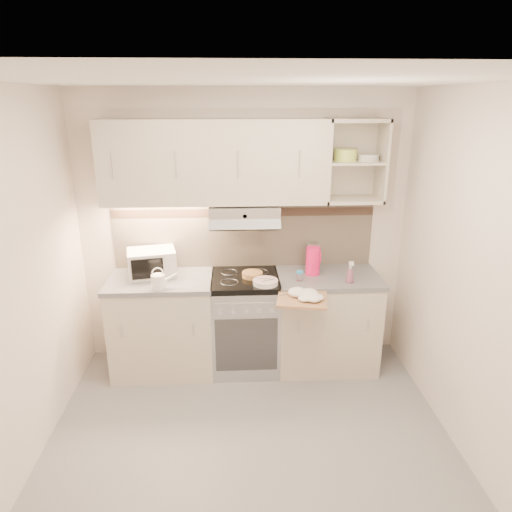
# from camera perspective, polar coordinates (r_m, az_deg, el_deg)

# --- Properties ---
(ground) EXTENTS (3.00, 3.00, 0.00)m
(ground) POSITION_cam_1_polar(r_m,az_deg,el_deg) (3.60, -0.69, -22.82)
(ground) COLOR gray
(ground) RESTS_ON ground
(room_shell) EXTENTS (3.04, 2.84, 2.52)m
(room_shell) POSITION_cam_1_polar(r_m,az_deg,el_deg) (3.14, -1.04, 4.77)
(room_shell) COLOR silver
(room_shell) RESTS_ON ground
(base_cabinet_left) EXTENTS (0.90, 0.60, 0.86)m
(base_cabinet_left) POSITION_cam_1_polar(r_m,az_deg,el_deg) (4.31, -11.46, -8.60)
(base_cabinet_left) COLOR beige
(base_cabinet_left) RESTS_ON ground
(worktop_left) EXTENTS (0.92, 0.62, 0.04)m
(worktop_left) POSITION_cam_1_polar(r_m,az_deg,el_deg) (4.12, -11.87, -3.04)
(worktop_left) COLOR slate
(worktop_left) RESTS_ON base_cabinet_left
(base_cabinet_right) EXTENTS (0.90, 0.60, 0.86)m
(base_cabinet_right) POSITION_cam_1_polar(r_m,az_deg,el_deg) (4.35, 8.70, -8.18)
(base_cabinet_right) COLOR beige
(base_cabinet_right) RESTS_ON ground
(worktop_right) EXTENTS (0.92, 0.62, 0.04)m
(worktop_right) POSITION_cam_1_polar(r_m,az_deg,el_deg) (4.16, 9.01, -2.66)
(worktop_right) COLOR slate
(worktop_right) RESTS_ON base_cabinet_right
(electric_range) EXTENTS (0.60, 0.60, 0.90)m
(electric_range) POSITION_cam_1_polar(r_m,az_deg,el_deg) (4.25, -1.34, -8.27)
(electric_range) COLOR #B7B7BC
(electric_range) RESTS_ON ground
(microwave) EXTENTS (0.47, 0.39, 0.23)m
(microwave) POSITION_cam_1_polar(r_m,az_deg,el_deg) (4.18, -12.90, -0.81)
(microwave) COLOR silver
(microwave) RESTS_ON worktop_left
(watering_can) EXTENTS (0.22, 0.11, 0.19)m
(watering_can) POSITION_cam_1_polar(r_m,az_deg,el_deg) (3.89, -12.03, -3.05)
(watering_can) COLOR white
(watering_can) RESTS_ON worktop_left
(plate_stack) EXTENTS (0.21, 0.21, 0.05)m
(plate_stack) POSITION_cam_1_polar(r_m,az_deg,el_deg) (3.90, 1.19, -3.28)
(plate_stack) COLOR silver
(plate_stack) RESTS_ON electric_range
(bread_loaf) EXTENTS (0.18, 0.18, 0.05)m
(bread_loaf) POSITION_cam_1_polar(r_m,az_deg,el_deg) (4.06, -0.46, -2.32)
(bread_loaf) COLOR olive
(bread_loaf) RESTS_ON electric_range
(pink_pitcher) EXTENTS (0.14, 0.13, 0.25)m
(pink_pitcher) POSITION_cam_1_polar(r_m,az_deg,el_deg) (4.12, 7.13, -0.60)
(pink_pitcher) COLOR #FF145C
(pink_pitcher) RESTS_ON worktop_right
(glass_jar) EXTENTS (0.13, 0.13, 0.24)m
(glass_jar) POSITION_cam_1_polar(r_m,az_deg,el_deg) (4.28, 7.09, 0.03)
(glass_jar) COLOR white
(glass_jar) RESTS_ON worktop_right
(spice_jar) EXTENTS (0.06, 0.06, 0.09)m
(spice_jar) POSITION_cam_1_polar(r_m,az_deg,el_deg) (3.99, 5.47, -2.47)
(spice_jar) COLOR silver
(spice_jar) RESTS_ON worktop_right
(spray_bottle) EXTENTS (0.08, 0.08, 0.20)m
(spray_bottle) POSITION_cam_1_polar(r_m,az_deg,el_deg) (4.01, 11.67, -2.18)
(spray_bottle) COLOR pink
(spray_bottle) RESTS_ON worktop_right
(cutting_board) EXTENTS (0.46, 0.42, 0.02)m
(cutting_board) POSITION_cam_1_polar(r_m,az_deg,el_deg) (3.72, 5.80, -5.36)
(cutting_board) COLOR tan
(cutting_board) RESTS_ON base_cabinet_right
(dish_towel) EXTENTS (0.34, 0.32, 0.08)m
(dish_towel) POSITION_cam_1_polar(r_m,az_deg,el_deg) (3.70, 6.43, -4.71)
(dish_towel) COLOR silver
(dish_towel) RESTS_ON cutting_board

